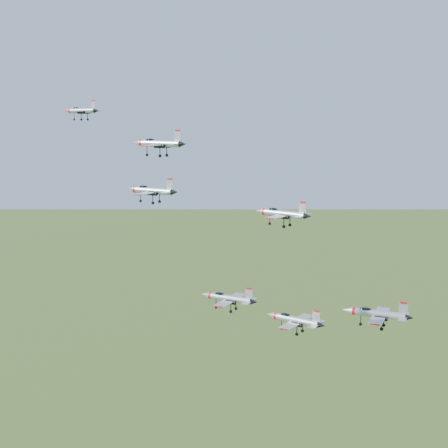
% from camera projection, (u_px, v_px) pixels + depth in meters
% --- Properties ---
extents(jet_lead, '(10.33, 8.75, 2.79)m').
position_uv_depth(jet_lead, '(81.00, 111.00, 136.32)').
color(jet_lead, '#A7ACB4').
extents(jet_left_high, '(12.72, 10.67, 3.41)m').
position_uv_depth(jet_left_high, '(158.00, 143.00, 121.68)').
color(jet_left_high, '#A7ACB4').
extents(jet_right_high, '(10.40, 8.72, 2.79)m').
position_uv_depth(jet_right_high, '(151.00, 190.00, 103.49)').
color(jet_right_high, '#A7ACB4').
extents(jet_left_low, '(11.95, 10.18, 3.26)m').
position_uv_depth(jet_left_low, '(282.00, 213.00, 115.98)').
color(jet_left_low, '#A7ACB4').
extents(jet_right_low, '(10.59, 8.83, 2.83)m').
position_uv_depth(jet_right_low, '(228.00, 298.00, 103.94)').
color(jet_right_low, '#A7ACB4').
extents(jet_trail, '(12.54, 10.64, 3.40)m').
position_uv_depth(jet_trail, '(294.00, 319.00, 118.92)').
color(jet_trail, '#A7ACB4').
extents(jet_extra, '(13.69, 11.31, 3.66)m').
position_uv_depth(jet_extra, '(376.00, 314.00, 119.95)').
color(jet_extra, '#A7ACB4').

